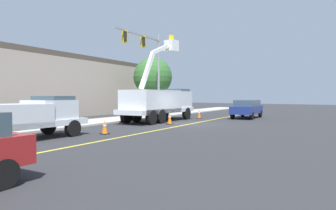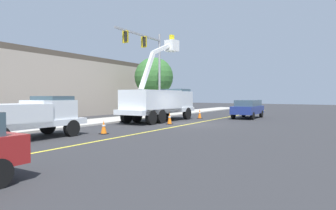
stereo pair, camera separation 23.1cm
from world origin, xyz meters
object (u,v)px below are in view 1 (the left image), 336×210
Objects in this scene: passing_minivan at (247,108)px; traffic_cone_trailing at (199,114)px; traffic_signal_mast at (148,57)px; traffic_cone_mid_front at (105,127)px; traffic_cone_mid_rear at (170,118)px; traffic_cone_leading at (0,142)px; service_pickup_truck at (27,116)px; utility_bucket_truck at (160,102)px.

passing_minivan reaches higher than traffic_cone_trailing.
traffic_cone_trailing is 7.11m from traffic_signal_mast.
traffic_cone_mid_front is at bearing -171.18° from traffic_cone_trailing.
traffic_signal_mast is (3.65, 5.41, 5.27)m from traffic_cone_mid_rear.
traffic_cone_leading is at bearing -172.43° from traffic_cone_mid_rear.
traffic_cone_leading is at bearing -133.30° from service_pickup_truck.
traffic_cone_mid_front is 12.99m from traffic_signal_mast.
traffic_cone_mid_rear is 0.11× the size of traffic_signal_mast.
traffic_cone_mid_rear is 0.99× the size of traffic_cone_trailing.
traffic_cone_leading is at bearing -156.05° from traffic_signal_mast.
service_pickup_truck is at bearing -177.39° from traffic_cone_trailing.
traffic_signal_mast is (-2.42, 4.11, 5.27)m from traffic_cone_trailing.
passing_minivan is at bearing -29.50° from utility_bucket_truck.
passing_minivan is 6.75× the size of traffic_cone_leading.
traffic_cone_mid_front is at bearing 9.76° from traffic_cone_leading.
traffic_cone_mid_front is 12.75m from traffic_cone_trailing.
traffic_cone_leading is at bearing 179.01° from passing_minivan.
service_pickup_truck is 19.51m from passing_minivan.
traffic_cone_trailing is at bearing -12.57° from utility_bucket_truck.
service_pickup_truck is 0.71× the size of traffic_signal_mast.
utility_bucket_truck is at bearing 15.83° from traffic_cone_leading.
passing_minivan is (19.34, -2.56, -0.15)m from service_pickup_truck.
passing_minivan reaches higher than traffic_cone_leading.
traffic_cone_mid_rear is 8.39m from traffic_signal_mast.
traffic_cone_mid_rear is at bearing 167.81° from passing_minivan.
utility_bucket_truck is 3.06m from traffic_cone_mid_rear.
traffic_cone_mid_front is at bearing -149.22° from traffic_signal_mast.
utility_bucket_truck is at bearing 8.37° from service_pickup_truck.
traffic_signal_mast is (-5.56, 7.40, 4.73)m from passing_minivan.
traffic_cone_trailing is at bearing 8.82° from traffic_cone_mid_front.
traffic_cone_leading is 0.85× the size of traffic_cone_trailing.
traffic_signal_mast is at bearing 120.54° from traffic_cone_trailing.
utility_bucket_truck is 9.64× the size of traffic_cone_trailing.
traffic_cone_mid_front is (3.60, -1.22, -0.75)m from service_pickup_truck.
utility_bucket_truck is at bearing 150.50° from passing_minivan.
passing_minivan is at bearing -12.19° from traffic_cone_mid_rear.
traffic_cone_mid_rear is at bearing -3.22° from service_pickup_truck.
traffic_cone_leading is (-21.40, 0.37, -0.61)m from passing_minivan.
traffic_cone_leading is at bearing -164.17° from utility_bucket_truck.
passing_minivan is at bearing -53.08° from traffic_signal_mast.
traffic_cone_trailing reaches higher than traffic_cone_leading.
service_pickup_truck is at bearing 161.33° from traffic_cone_mid_front.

